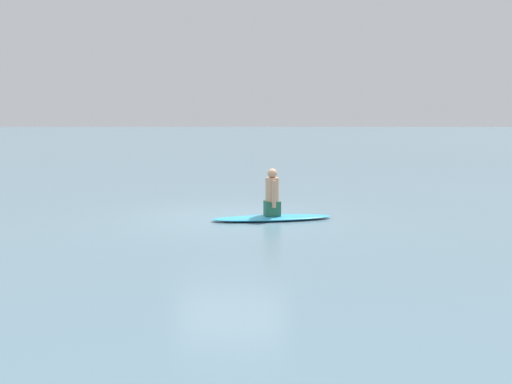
% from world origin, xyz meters
% --- Properties ---
extents(ground_plane, '(400.00, 400.00, 0.00)m').
position_xyz_m(ground_plane, '(0.00, 0.00, 0.00)').
color(ground_plane, slate).
extents(surfboard, '(1.18, 2.83, 0.11)m').
position_xyz_m(surfboard, '(-0.28, -0.95, 0.05)').
color(surfboard, '#339EC6').
rests_on(surfboard, ground).
extents(person_paddler, '(0.47, 0.40, 1.07)m').
position_xyz_m(person_paddler, '(-0.28, -0.95, 0.59)').
color(person_paddler, '#26664C').
rests_on(person_paddler, surfboard).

